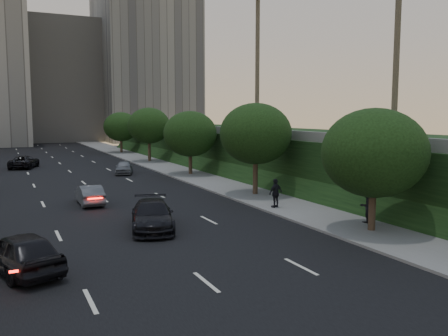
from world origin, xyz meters
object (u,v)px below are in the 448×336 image
sedan_far_left (24,162)px  sedan_far_right (124,167)px  sedan_mid_left (90,195)px  sedan_near_right (152,215)px  pedestrian_b (367,206)px  pedestrian_c (276,193)px  sedan_near_left (21,253)px

sedan_far_left → sedan_far_right: size_ratio=1.26×
sedan_mid_left → sedan_near_right: (1.75, -8.36, 0.09)m
sedan_near_right → pedestrian_b: (10.70, -3.92, 0.30)m
sedan_near_right → pedestrian_c: (8.44, 1.70, 0.31)m
sedan_mid_left → sedan_far_left: bearing=-83.4°
sedan_near_left → sedan_far_right: 29.62m
sedan_mid_left → sedan_far_right: size_ratio=1.00×
sedan_mid_left → sedan_far_left: size_ratio=0.80×
pedestrian_c → sedan_far_left: bearing=-81.8°
sedan_far_right → pedestrian_c: size_ratio=2.21×
sedan_mid_left → sedan_near_right: sedan_near_right is taller
sedan_far_right → sedan_near_right: bearing=-83.6°
sedan_mid_left → sedan_near_left: bearing=70.0°
sedan_mid_left → pedestrian_c: 12.18m
sedan_far_left → pedestrian_b: pedestrian_b is taller
sedan_far_left → pedestrian_b: (15.33, -36.98, 0.35)m
pedestrian_c → sedan_far_right: bearing=-93.1°
sedan_near_right → sedan_far_right: 23.65m
sedan_far_left → sedan_near_right: bearing=115.9°
sedan_mid_left → sedan_near_right: bearing=101.7°
pedestrian_b → pedestrian_c: (-2.26, 5.62, 0.00)m
pedestrian_c → sedan_near_left: bearing=7.9°
sedan_near_left → sedan_mid_left: size_ratio=1.16×
pedestrian_b → sedan_mid_left: bearing=-40.9°
sedan_far_left → pedestrian_c: bearing=130.6°
sedan_mid_left → pedestrian_c: bearing=146.7°
sedan_far_left → sedan_mid_left: bearing=114.6°
sedan_mid_left → pedestrian_c: (10.19, -6.67, 0.39)m
sedan_near_left → sedan_far_right: (10.48, 27.70, -0.11)m
pedestrian_c → sedan_near_right: bearing=-3.1°
sedan_near_left → pedestrian_b: 17.09m
sedan_mid_left → sedan_near_right: size_ratio=0.78×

